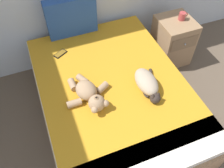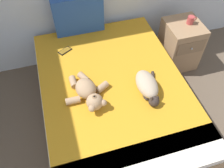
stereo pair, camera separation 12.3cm
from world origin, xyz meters
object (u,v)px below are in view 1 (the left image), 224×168
(bed, at_px, (112,99))
(cat, at_px, (147,83))
(teddy_bear, at_px, (89,94))
(mug, at_px, (182,16))
(patterned_cushion, at_px, (71,17))
(nightstand, at_px, (172,41))
(cell_phone, at_px, (60,54))

(bed, distance_m, cat, 0.48)
(teddy_bear, xyz_separation_m, mug, (1.41, 0.68, 0.05))
(bed, bearing_deg, teddy_bear, -159.21)
(teddy_bear, height_order, mug, same)
(patterned_cushion, xyz_separation_m, nightstand, (1.22, -0.33, -0.46))
(patterned_cushion, distance_m, nightstand, 1.35)
(teddy_bear, bearing_deg, cat, -8.21)
(cat, xyz_separation_m, nightstand, (0.79, 0.75, -0.31))
(cell_phone, height_order, nightstand, nightstand)
(patterned_cushion, xyz_separation_m, teddy_bear, (-0.12, -1.00, -0.15))
(patterned_cushion, xyz_separation_m, cat, (0.43, -1.08, -0.15))
(patterned_cushion, relative_size, mug, 4.75)
(mug, bearing_deg, teddy_bear, -154.05)
(nightstand, relative_size, mug, 5.13)
(cat, bearing_deg, patterned_cushion, 111.61)
(bed, height_order, patterned_cushion, patterned_cushion)
(cat, relative_size, teddy_bear, 0.82)
(bed, height_order, teddy_bear, teddy_bear)
(teddy_bear, height_order, nightstand, teddy_bear)
(nightstand, height_order, mug, mug)
(patterned_cushion, xyz_separation_m, mug, (1.28, -0.32, -0.11))
(teddy_bear, relative_size, cell_phone, 3.14)
(cat, height_order, teddy_bear, teddy_bear)
(bed, height_order, cat, cat)
(teddy_bear, distance_m, cell_phone, 0.71)
(nightstand, bearing_deg, cat, -136.41)
(patterned_cushion, relative_size, cell_phone, 3.48)
(cat, relative_size, mug, 3.51)
(patterned_cushion, relative_size, nightstand, 0.93)
(cat, distance_m, mug, 1.15)
(bed, bearing_deg, cell_phone, 122.71)
(cat, xyz_separation_m, cell_phone, (-0.67, 0.78, -0.07))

